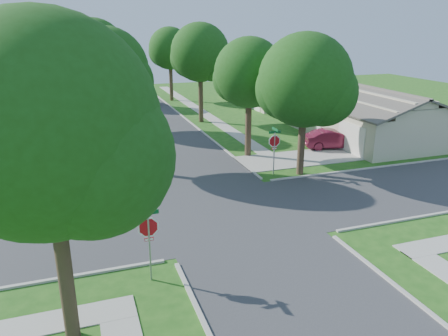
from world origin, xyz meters
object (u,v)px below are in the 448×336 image
Objects in this scene: stop_sign_sw at (149,230)px; tree_w_mid at (95,55)px; house_ne_far at (273,89)px; house_ne_near at (365,119)px; car_curb_east at (147,99)px; tree_e_mid at (201,55)px; car_driveway at (333,139)px; tree_e_far at (170,50)px; tree_w_far at (89,56)px; tree_sw_corner at (50,137)px; car_curb_west at (102,91)px; tree_ne_corner at (306,85)px; stop_sign_ne at (274,143)px; tree_e_near at (250,76)px; tree_w_near at (107,74)px.

stop_sign_sw is 26.09m from tree_w_mid.
stop_sign_sw is 39.55m from house_ne_far.
car_curb_east is at bearing 126.00° from house_ne_near.
car_curb_east is (-3.56, 10.35, -5.48)m from tree_e_mid.
tree_e_far is at bearing 27.37° from car_driveway.
tree_sw_corner is (-2.78, -41.00, 0.76)m from tree_w_far.
tree_ne_corner is at bearing 111.31° from car_curb_west.
house_ne_near is at bearing -63.97° from tree_e_far.
car_curb_east is at bearing 80.71° from stop_sign_sw.
stop_sign_ne is 0.32× the size of tree_e_mid.
car_curb_west is at bearing 143.65° from tree_e_far.
house_ne_near is at bearing 29.14° from stop_sign_ne.
tree_e_far is 16.05m from tree_w_mid.
tree_e_mid reaches higher than tree_e_far.
tree_ne_corner reaches higher than car_curb_east.
tree_e_mid is 9.40m from tree_w_mid.
stop_sign_ne is 12.94m from house_ne_near.
tree_e_mid is 12.24m from car_curb_east.
tree_e_near is (9.45, 13.71, 3.61)m from stop_sign_sw.
tree_e_near is at bearing -74.08° from car_curb_east.
tree_e_near is 1.90× the size of car_driveway.
tree_sw_corner is (-12.19, -41.00, 0.28)m from tree_e_far.
stop_sign_ne is 0.68× the size of car_driveway.
stop_sign_ne reaches higher than car_driveway.
car_curb_west is at bearing 104.45° from tree_e_near.
tree_e_mid is at bearing -0.00° from tree_w_mid.
tree_e_mid is at bearing 41.16° from car_driveway.
tree_sw_corner is (-2.74, -2.29, 4.23)m from stop_sign_sw.
tree_w_near is 25.01m from tree_w_far.
tree_sw_corner is (-12.14, -11.69, 4.23)m from stop_sign_ne.
tree_e_mid is 13.00m from tree_e_far.
tree_w_mid is (-9.34, 16.31, 4.46)m from stop_sign_ne.
tree_w_mid is 2.19× the size of car_driveway.
tree_sw_corner is 29.92m from house_ne_near.
car_curb_east is (-3.50, 26.66, -1.26)m from stop_sign_ne.
tree_ne_corner reaches higher than car_driveway.
tree_e_far is at bearing 90.00° from tree_e_near.
tree_e_far is at bearing 149.94° from car_curb_west.
house_ne_far is at bearing 60.65° from tree_e_near.
house_ne_far is 22.07m from car_curb_west.
car_curb_east is at bearing -24.37° from tree_w_far.
stop_sign_ne reaches higher than car_curb_west.
house_ne_far reaches higher than car_curb_east.
tree_e_near is at bearing -69.39° from tree_w_far.
stop_sign_sw is at bearing -110.20° from tree_e_mid.
stop_sign_sw is at bearing -90.13° from tree_w_mid.
tree_e_mid is 16.89m from tree_ne_corner.
tree_e_mid reaches higher than tree_w_far.
tree_w_mid reaches higher than stop_sign_ne.
tree_sw_corner is 43.20m from house_ne_far.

